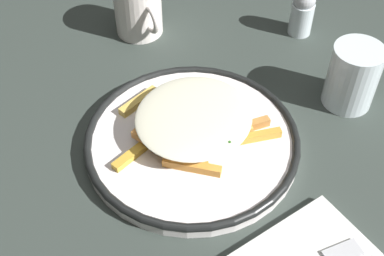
{
  "coord_description": "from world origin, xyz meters",
  "views": [
    {
      "loc": [
        0.39,
        -0.24,
        0.53
      ],
      "look_at": [
        0.0,
        0.0,
        0.04
      ],
      "focal_mm": 47.91,
      "sensor_mm": 36.0,
      "label": 1
    }
  ],
  "objects_px": {
    "plate": "(192,140)",
    "fries_heap": "(194,121)",
    "coffee_mug": "(139,9)",
    "salt_shaker": "(302,12)",
    "water_glass": "(353,76)"
  },
  "relations": [
    {
      "from": "plate",
      "to": "fries_heap",
      "type": "height_order",
      "value": "fries_heap"
    },
    {
      "from": "fries_heap",
      "to": "coffee_mug",
      "type": "bearing_deg",
      "value": 168.47
    },
    {
      "from": "plate",
      "to": "salt_shaker",
      "type": "height_order",
      "value": "salt_shaker"
    },
    {
      "from": "water_glass",
      "to": "salt_shaker",
      "type": "distance_m",
      "value": 0.18
    },
    {
      "from": "plate",
      "to": "fries_heap",
      "type": "distance_m",
      "value": 0.03
    },
    {
      "from": "plate",
      "to": "water_glass",
      "type": "height_order",
      "value": "water_glass"
    },
    {
      "from": "plate",
      "to": "coffee_mug",
      "type": "relative_size",
      "value": 2.74
    },
    {
      "from": "water_glass",
      "to": "salt_shaker",
      "type": "relative_size",
      "value": 1.16
    },
    {
      "from": "fries_heap",
      "to": "coffee_mug",
      "type": "relative_size",
      "value": 2.13
    },
    {
      "from": "coffee_mug",
      "to": "fries_heap",
      "type": "bearing_deg",
      "value": -11.53
    },
    {
      "from": "fries_heap",
      "to": "coffee_mug",
      "type": "xyz_separation_m",
      "value": [
        -0.26,
        0.05,
        0.01
      ]
    },
    {
      "from": "plate",
      "to": "water_glass",
      "type": "bearing_deg",
      "value": 79.84
    },
    {
      "from": "water_glass",
      "to": "plate",
      "type": "bearing_deg",
      "value": -100.16
    },
    {
      "from": "plate",
      "to": "coffee_mug",
      "type": "xyz_separation_m",
      "value": [
        -0.27,
        0.06,
        0.03
      ]
    },
    {
      "from": "coffee_mug",
      "to": "salt_shaker",
      "type": "height_order",
      "value": "coffee_mug"
    }
  ]
}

